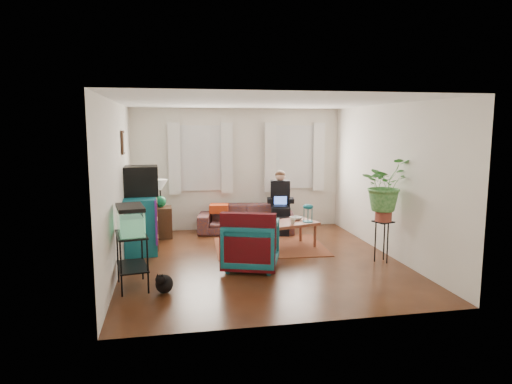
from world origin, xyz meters
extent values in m
cube|color=#4F2B14|center=(0.00, 0.00, 0.00)|extent=(4.50, 5.00, 0.01)
cube|color=white|center=(0.00, 0.00, 2.60)|extent=(4.50, 5.00, 0.01)
cube|color=silver|center=(0.00, 2.50, 1.30)|extent=(4.50, 0.01, 2.60)
cube|color=silver|center=(0.00, -2.50, 1.30)|extent=(4.50, 0.01, 2.60)
cube|color=silver|center=(-2.25, 0.00, 1.30)|extent=(0.01, 5.00, 2.60)
cube|color=silver|center=(2.25, 0.00, 1.30)|extent=(0.01, 5.00, 2.60)
cube|color=white|center=(-0.80, 2.48, 1.55)|extent=(1.08, 0.04, 1.38)
cube|color=white|center=(1.25, 2.48, 1.55)|extent=(1.08, 0.04, 1.38)
cube|color=white|center=(-0.80, 2.40, 1.55)|extent=(1.36, 0.06, 1.50)
cube|color=white|center=(1.25, 2.40, 1.55)|extent=(1.36, 0.06, 1.50)
cube|color=#3D2616|center=(-2.21, 0.85, 1.95)|extent=(0.04, 0.32, 0.40)
cube|color=brown|center=(0.34, 0.82, 0.01)|extent=(2.08, 1.71, 0.01)
imported|color=brown|center=(0.11, 2.05, 0.39)|extent=(2.10, 1.14, 0.78)
cube|color=#381D15|center=(-1.65, 1.93, 0.31)|extent=(0.44, 0.44, 0.62)
cube|color=navy|center=(-1.99, 1.05, 0.49)|extent=(0.59, 1.12, 0.99)
cube|color=black|center=(-1.97, 1.16, 1.25)|extent=(0.63, 0.57, 0.53)
cube|color=black|center=(-2.00, -0.94, 0.38)|extent=(0.49, 0.74, 0.77)
cube|color=#7FD899|center=(-2.00, -0.94, 0.97)|extent=(0.44, 0.67, 0.40)
ellipsoid|color=black|center=(-1.57, -1.23, 0.15)|extent=(0.34, 0.42, 0.31)
imported|color=#136973|center=(-0.22, -0.37, 0.42)|extent=(1.02, 0.99, 0.84)
cube|color=#9E0A0A|center=(-0.33, -0.68, 0.59)|extent=(0.86, 0.46, 0.69)
cube|color=brown|center=(0.59, 0.69, 0.24)|extent=(1.29, 0.94, 0.48)
imported|color=white|center=(0.37, 0.51, 0.53)|extent=(0.16, 0.16, 0.10)
imported|color=beige|center=(0.70, 0.52, 0.53)|extent=(0.13, 0.13, 0.10)
imported|color=white|center=(0.86, 0.88, 0.51)|extent=(0.28, 0.28, 0.06)
cylinder|color=#B21414|center=(0.24, 0.75, 0.50)|extent=(0.45, 0.45, 0.04)
cube|color=black|center=(1.96, -0.45, 0.34)|extent=(0.37, 0.37, 0.69)
imported|color=#599947|center=(1.96, -0.45, 1.16)|extent=(0.96, 0.89, 0.87)
camera|label=1|loc=(-1.47, -7.24, 2.23)|focal=32.00mm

